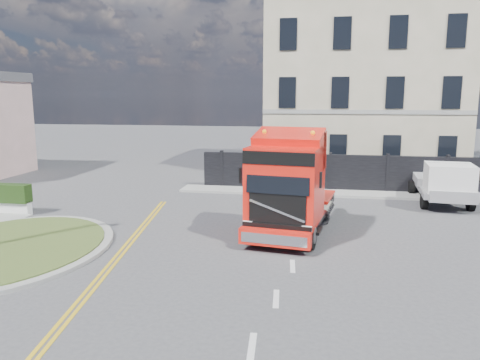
# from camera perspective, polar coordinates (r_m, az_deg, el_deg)

# --- Properties ---
(ground) EXTENTS (120.00, 120.00, 0.00)m
(ground) POSITION_cam_1_polar(r_m,az_deg,el_deg) (17.63, -1.79, -6.76)
(ground) COLOR #424244
(ground) RESTS_ON ground
(traffic_island) EXTENTS (6.80, 6.80, 0.17)m
(traffic_island) POSITION_cam_1_polar(r_m,az_deg,el_deg) (17.76, -26.82, -7.50)
(traffic_island) COLOR gray
(traffic_island) RESTS_ON ground
(hoarding_fence) EXTENTS (18.80, 0.25, 2.00)m
(hoarding_fence) POSITION_cam_1_polar(r_m,az_deg,el_deg) (26.05, 16.52, 0.69)
(hoarding_fence) COLOR black
(hoarding_fence) RESTS_ON ground
(georgian_building) EXTENTS (12.30, 10.30, 12.80)m
(georgian_building) POSITION_cam_1_polar(r_m,az_deg,el_deg) (33.12, 14.44, 11.07)
(georgian_building) COLOR beige
(georgian_building) RESTS_ON ground
(pavement_far) EXTENTS (20.00, 1.60, 0.12)m
(pavement_far) POSITION_cam_1_polar(r_m,az_deg,el_deg) (25.28, 15.41, -1.71)
(pavement_far) COLOR gray
(pavement_far) RESTS_ON ground
(truck) EXTENTS (3.32, 6.74, 3.87)m
(truck) POSITION_cam_1_polar(r_m,az_deg,el_deg) (17.30, 6.02, -1.22)
(truck) COLOR black
(truck) RESTS_ON ground
(flatbed_pickup) EXTENTS (2.43, 5.22, 2.11)m
(flatbed_pickup) POSITION_cam_1_polar(r_m,az_deg,el_deg) (23.76, 23.74, -0.34)
(flatbed_pickup) COLOR gray
(flatbed_pickup) RESTS_ON ground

